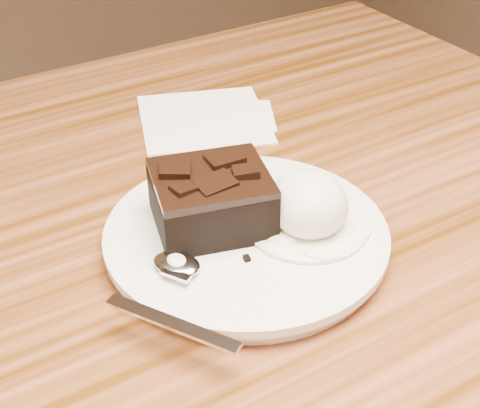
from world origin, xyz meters
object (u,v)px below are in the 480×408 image
brownie (212,203)px  spoon (177,266)px  ice_cream_scoop (308,204)px  plate (246,239)px  napkin (204,118)px

brownie → spoon: 0.07m
ice_cream_scoop → spoon: (-0.12, 0.01, -0.02)m
plate → ice_cream_scoop: ice_cream_scoop is taller
ice_cream_scoop → spoon: 0.12m
plate → brownie: (-0.02, 0.02, 0.03)m
plate → ice_cream_scoop: (0.05, -0.02, 0.03)m
ice_cream_scoop → napkin: bearing=81.4°
brownie → napkin: 0.23m
ice_cream_scoop → napkin: size_ratio=0.50×
ice_cream_scoop → plate: bearing=152.6°
plate → napkin: (0.08, 0.22, -0.01)m
plate → brownie: size_ratio=2.57×
plate → spoon: size_ratio=1.51×
ice_cream_scoop → spoon: ice_cream_scoop is taller
brownie → ice_cream_scoop: size_ratio=1.35×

